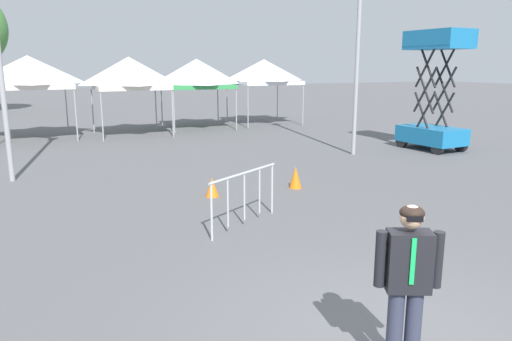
{
  "coord_description": "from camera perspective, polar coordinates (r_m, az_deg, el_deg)",
  "views": [
    {
      "loc": [
        -3.36,
        -3.77,
        3.06
      ],
      "look_at": [
        -0.14,
        3.62,
        1.3
      ],
      "focal_mm": 33.8,
      "sensor_mm": 36.0,
      "label": 1
    }
  ],
  "objects": [
    {
      "name": "canopy_tent_left_of_center",
      "position": [
        24.23,
        -7.02,
        11.31
      ],
      "size": [
        3.28,
        3.28,
        3.38
      ],
      "color": "#9E9EA3",
      "rests_on": "ground"
    },
    {
      "name": "canopy_tent_behind_left",
      "position": [
        22.27,
        -14.77,
        11.08
      ],
      "size": [
        3.19,
        3.19,
        3.43
      ],
      "color": "#9E9EA3",
      "rests_on": "ground"
    },
    {
      "name": "canopy_tent_far_left",
      "position": [
        25.98,
        0.95,
        11.59
      ],
      "size": [
        3.27,
        3.27,
        3.38
      ],
      "color": "#9E9EA3",
      "rests_on": "ground"
    },
    {
      "name": "traffic_cone_lot_center",
      "position": [
        12.29,
        4.69,
        -0.82
      ],
      "size": [
        0.32,
        0.32,
        0.55
      ],
      "primitive_type": "cone",
      "color": "orange",
      "rests_on": "ground"
    },
    {
      "name": "crowd_barrier_near_person",
      "position": [
        9.26,
        -1.39,
        -2.11
      ],
      "size": [
        1.8,
        1.16,
        1.08
      ],
      "color": "#B7BABF",
      "rests_on": "ground"
    },
    {
      "name": "canopy_tent_center",
      "position": [
        22.42,
        -25.32,
        10.49
      ],
      "size": [
        3.43,
        3.43,
        3.47
      ],
      "color": "#9E9EA3",
      "rests_on": "ground"
    },
    {
      "name": "traffic_cone_near_barrier",
      "position": [
        11.51,
        -5.23,
        -1.99
      ],
      "size": [
        0.32,
        0.32,
        0.45
      ],
      "primitive_type": "cone",
      "color": "orange",
      "rests_on": "ground"
    },
    {
      "name": "person_foreground",
      "position": [
        5.01,
        17.47,
        -12.15
      ],
      "size": [
        0.6,
        0.4,
        1.78
      ],
      "color": "#33384C",
      "rests_on": "ground"
    },
    {
      "name": "scissor_lift",
      "position": [
        18.94,
        20.19,
        6.18
      ],
      "size": [
        1.57,
        2.4,
        4.29
      ],
      "color": "black",
      "rests_on": "ground"
    }
  ]
}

